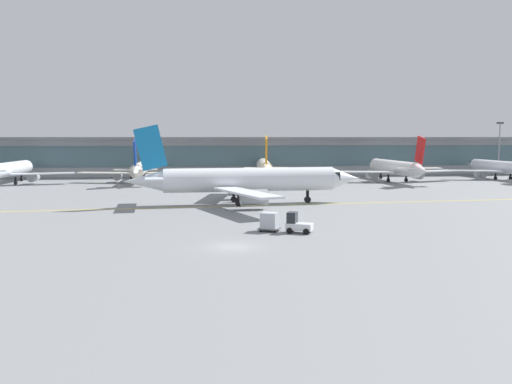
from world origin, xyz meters
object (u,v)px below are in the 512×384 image
Objects in this scene: gate_airplane_1 at (7,170)px; apron_light_mast_1 at (499,146)px; gate_airplane_2 at (141,169)px; gate_airplane_3 at (264,167)px; gate_airplane_5 at (500,167)px; baggage_tug at (297,224)px; taxiing_regional_jet at (247,180)px; cargo_dolly_lead at (269,221)px; gate_airplane_4 at (395,168)px.

gate_airplane_1 is 2.19× the size of apron_light_mast_1.
gate_airplane_2 is 0.94× the size of gate_airplane_3.
baggage_tug is (-59.17, -62.88, -1.86)m from gate_airplane_5.
taxiing_regional_jet is 13.35× the size of cargo_dolly_lead.
gate_airplane_3 reaches higher than gate_airplane_2.
gate_airplane_1 is 11.41× the size of cargo_dolly_lead.
apron_light_mast_1 is (68.97, 74.43, 6.33)m from cargo_dolly_lead.
gate_airplane_4 is at bearing 85.65° from baggage_tug.
gate_airplane_3 reaches higher than cargo_dolly_lead.
taxiing_regional_jet is 22.65m from cargo_dolly_lead.
gate_airplane_2 is at bearing 131.71° from cargo_dolly_lead.
taxiing_regional_jet is 24.05m from baggage_tug.
gate_airplane_3 and gate_airplane_4 have the same top height.
gate_airplane_5 is 87.34m from cargo_dolly_lead.
baggage_tug is (-32.80, -59.31, -2.08)m from gate_airplane_4.
gate_airplane_1 reaches higher than gate_airplane_5.
apron_light_mast_1 reaches higher than baggage_tug.
gate_airplane_1 is at bearing 151.81° from cargo_dolly_lead.
gate_airplane_2 is 65.53m from cargo_dolly_lead.
baggage_tug reaches higher than cargo_dolly_lead.
cargo_dolly_lead is 0.19× the size of apron_light_mast_1.
gate_airplane_4 is at bearing 83.19° from cargo_dolly_lead.
gate_airplane_1 is 59.34m from taxiing_regional_jet.
gate_airplane_1 is at bearing 97.68° from gate_airplane_3.
cargo_dolly_lead is at bearing -93.85° from taxiing_regional_jet.
taxiing_regional_jet reaches higher than gate_airplane_3.
gate_airplane_4 is 11.61× the size of cargo_dolly_lead.
gate_airplane_4 is 68.09m from cargo_dolly_lead.
taxiing_regional_jet is at bearing 119.76° from gate_airplane_5.
gate_airplane_1 is 26.68m from gate_airplane_2.
baggage_tug is 100.80m from apron_light_mast_1.
gate_airplane_2 is 0.94× the size of gate_airplane_4.
gate_airplane_4 reaches higher than gate_airplane_1.
taxiing_regional_jet is at bearing -143.11° from apron_light_mast_1.
apron_light_mast_1 is (33.50, 16.34, 4.41)m from gate_airplane_4.
gate_airplane_4 reaches higher than cargo_dolly_lead.
gate_airplane_4 is 0.87× the size of taxiing_regional_jet.
gate_airplane_4 is at bearing -89.86° from gate_airplane_1.
cargo_dolly_lead is (-2.67, 1.22, 0.16)m from baggage_tug.
baggage_tug is at bearing -140.00° from gate_airplane_1.
taxiing_regional_jet is at bearing 121.47° from baggage_tug.
gate_airplane_2 is at bearing 82.93° from gate_airplane_4.
apron_light_mast_1 reaches higher than gate_airplane_2.
gate_airplane_3 is at bearing 78.74° from gate_airplane_4.
gate_airplane_4 reaches higher than gate_airplane_2.
gate_airplane_3 reaches higher than baggage_tug.
apron_light_mast_1 is (88.25, 11.83, 4.59)m from gate_airplane_2.
gate_airplane_2 is 81.13m from gate_airplane_5.
gate_airplane_1 is at bearing 94.05° from gate_airplane_2.
cargo_dolly_lead is (-7.42, -62.48, -1.92)m from gate_airplane_3.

